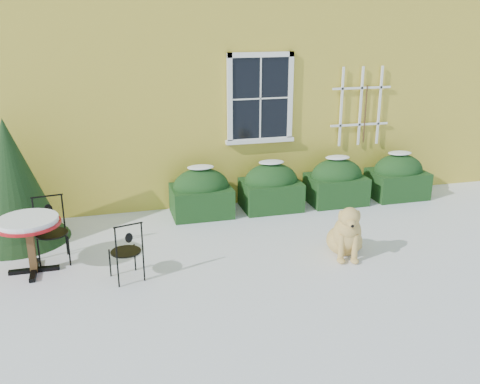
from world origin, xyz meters
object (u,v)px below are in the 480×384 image
object	(u,v)px
evergreen_shrub	(12,193)
patio_chair_far	(51,230)
dog	(346,235)
patio_chair_near	(127,251)
bistro_table	(29,227)

from	to	relation	value
evergreen_shrub	patio_chair_far	world-z (taller)	evergreen_shrub
dog	patio_chair_near	bearing A→B (deg)	-164.98
bistro_table	patio_chair_near	xyz separation A→B (m)	(1.26, -0.56, -0.24)
patio_chair_far	patio_chair_near	bearing A→B (deg)	-48.07
evergreen_shrub	dog	size ratio (longest dim) A/B	2.16
patio_chair_near	patio_chair_far	xyz separation A→B (m)	(-1.00, 0.86, 0.05)
bistro_table	dog	world-z (taller)	dog
bistro_table	patio_chair_near	world-z (taller)	patio_chair_near
patio_chair_near	bistro_table	bearing A→B (deg)	-39.36
patio_chair_near	dog	xyz separation A→B (m)	(3.17, -0.07, -0.08)
evergreen_shrub	patio_chair_near	xyz separation A→B (m)	(1.61, -1.84, -0.36)
evergreen_shrub	bistro_table	size ratio (longest dim) A/B	2.25
bistro_table	dog	bearing A→B (deg)	-8.19
bistro_table	patio_chair_far	distance (m)	0.43
patio_chair_far	dog	size ratio (longest dim) A/B	1.06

